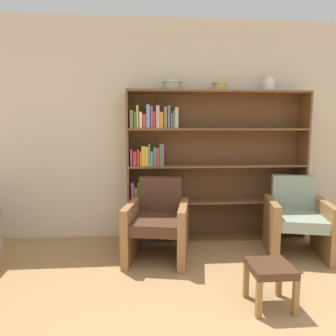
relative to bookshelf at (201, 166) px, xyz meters
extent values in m
cube|color=beige|center=(0.00, 0.17, 0.44)|extent=(12.00, 0.06, 2.75)
cube|color=brown|center=(-0.91, -0.02, -0.01)|extent=(0.02, 0.30, 1.85)
cube|color=brown|center=(1.31, -0.02, -0.01)|extent=(0.02, 0.30, 1.85)
cube|color=brown|center=(0.20, -0.02, 0.90)|extent=(2.19, 0.30, 0.02)
cube|color=brown|center=(0.20, -0.02, -0.92)|extent=(2.19, 0.30, 0.03)
cube|color=brown|center=(0.20, 0.12, -0.01)|extent=(2.19, 0.01, 1.85)
cube|color=#B2A899|center=(-0.86, -0.08, -0.78)|extent=(0.04, 0.14, 0.27)
cube|color=#7F6B4C|center=(-0.82, -0.09, -0.80)|extent=(0.02, 0.12, 0.23)
cube|color=white|center=(-0.78, -0.09, -0.79)|extent=(0.04, 0.12, 0.25)
cube|color=#334CB2|center=(-0.74, -0.05, -0.82)|extent=(0.04, 0.20, 0.18)
cube|color=gold|center=(-0.71, -0.08, -0.82)|extent=(0.02, 0.15, 0.18)
cube|color=#334CB2|center=(-0.67, -0.09, -0.77)|extent=(0.04, 0.12, 0.27)
cube|color=#4C756B|center=(-0.64, -0.07, -0.79)|extent=(0.02, 0.17, 0.24)
cube|color=#334CB2|center=(-0.61, -0.09, -0.78)|extent=(0.04, 0.13, 0.26)
cube|color=brown|center=(0.20, -0.02, -0.45)|extent=(2.19, 0.30, 0.02)
cube|color=#994C99|center=(-0.86, -0.08, -0.31)|extent=(0.04, 0.15, 0.25)
cube|color=orange|center=(-0.82, -0.06, -0.34)|extent=(0.03, 0.18, 0.19)
cube|color=#388C47|center=(-0.78, -0.06, -0.31)|extent=(0.03, 0.19, 0.25)
cube|color=black|center=(-0.74, -0.07, -0.35)|extent=(0.04, 0.17, 0.16)
cube|color=orange|center=(-0.70, -0.08, -0.30)|extent=(0.03, 0.15, 0.28)
cube|color=#B2A899|center=(-0.67, -0.08, -0.35)|extent=(0.03, 0.14, 0.18)
cube|color=gold|center=(-0.63, -0.09, -0.35)|extent=(0.03, 0.13, 0.18)
cube|color=#7F6B4C|center=(-0.60, -0.08, -0.31)|extent=(0.02, 0.15, 0.26)
cube|color=#669EB2|center=(-0.57, -0.08, -0.31)|extent=(0.04, 0.14, 0.26)
cube|color=orange|center=(-0.52, -0.09, -0.31)|extent=(0.02, 0.13, 0.25)
cube|color=brown|center=(0.20, -0.02, 0.00)|extent=(2.19, 0.30, 0.02)
cube|color=#994C99|center=(-0.87, -0.07, 0.12)|extent=(0.02, 0.17, 0.20)
cube|color=red|center=(-0.83, -0.09, 0.10)|extent=(0.04, 0.13, 0.18)
cube|color=red|center=(-0.79, -0.09, 0.11)|extent=(0.03, 0.13, 0.20)
cube|color=orange|center=(-0.76, -0.09, 0.10)|extent=(0.02, 0.13, 0.17)
cube|color=gold|center=(-0.73, -0.06, 0.13)|extent=(0.04, 0.18, 0.24)
cube|color=gold|center=(-0.68, -0.09, 0.13)|extent=(0.04, 0.13, 0.23)
cube|color=#669EB2|center=(-0.65, -0.08, 0.14)|extent=(0.02, 0.15, 0.26)
cube|color=#669EB2|center=(-0.63, -0.07, 0.10)|extent=(0.02, 0.17, 0.18)
cube|color=#4C756B|center=(-0.59, -0.08, 0.13)|extent=(0.04, 0.15, 0.22)
cube|color=red|center=(-0.55, -0.08, 0.12)|extent=(0.03, 0.14, 0.22)
cube|color=#388C47|center=(-0.52, -0.08, 0.15)|extent=(0.03, 0.14, 0.27)
cube|color=#994C99|center=(-0.49, -0.06, 0.15)|extent=(0.02, 0.17, 0.26)
cube|color=brown|center=(0.20, -0.02, 0.45)|extent=(2.19, 0.30, 0.02)
cube|color=#7F6B4C|center=(-0.86, -0.07, 0.57)|extent=(0.04, 0.17, 0.21)
cube|color=#388C47|center=(-0.82, -0.06, 0.56)|extent=(0.02, 0.19, 0.19)
cube|color=gold|center=(-0.79, -0.09, 0.60)|extent=(0.02, 0.12, 0.27)
cube|color=white|center=(-0.75, -0.07, 0.56)|extent=(0.03, 0.16, 0.19)
cube|color=red|center=(-0.71, -0.06, 0.55)|extent=(0.04, 0.18, 0.17)
cube|color=#669EB2|center=(-0.66, -0.05, 0.60)|extent=(0.04, 0.20, 0.28)
cube|color=#994C99|center=(-0.62, -0.08, 0.59)|extent=(0.02, 0.14, 0.26)
cube|color=red|center=(-0.59, -0.08, 0.56)|extent=(0.03, 0.14, 0.19)
cube|color=#B2A899|center=(-0.55, -0.08, 0.60)|extent=(0.04, 0.15, 0.27)
cube|color=orange|center=(-0.51, -0.07, 0.56)|extent=(0.04, 0.16, 0.19)
cube|color=#7F6B4C|center=(-0.46, -0.09, 0.59)|extent=(0.04, 0.12, 0.25)
cube|color=#4C756B|center=(-0.42, -0.08, 0.60)|extent=(0.03, 0.15, 0.26)
cube|color=#994C99|center=(-0.39, -0.08, 0.55)|extent=(0.02, 0.14, 0.18)
cube|color=#388C47|center=(-0.36, -0.07, 0.57)|extent=(0.02, 0.17, 0.20)
cube|color=#B2A899|center=(-0.33, -0.06, 0.59)|extent=(0.04, 0.18, 0.24)
cylinder|color=gray|center=(-0.37, -0.02, 0.97)|extent=(0.22, 0.22, 0.10)
torus|color=gray|center=(-0.37, -0.02, 1.01)|extent=(0.24, 0.24, 0.02)
cylinder|color=tan|center=(0.21, -0.02, 0.96)|extent=(0.17, 0.17, 0.10)
torus|color=tan|center=(0.21, -0.02, 1.01)|extent=(0.19, 0.19, 0.02)
cylinder|color=silver|center=(0.82, -0.02, 0.99)|extent=(0.14, 0.14, 0.15)
cylinder|color=silver|center=(0.82, -0.02, 1.09)|extent=(0.08, 0.08, 0.04)
cube|color=olive|center=(-0.36, -0.95, -0.75)|extent=(0.08, 0.08, 0.37)
cube|color=olive|center=(-0.92, -0.85, -0.75)|extent=(0.08, 0.08, 0.37)
cube|color=olive|center=(-0.25, -0.35, -0.75)|extent=(0.08, 0.08, 0.37)
cube|color=olive|center=(-0.81, -0.25, -0.75)|extent=(0.08, 0.08, 0.37)
cube|color=#4C2D1E|center=(-0.58, -0.60, -0.54)|extent=(0.59, 0.72, 0.12)
cube|color=#4C2D1E|center=(-0.53, -0.32, -0.30)|extent=(0.49, 0.21, 0.42)
cube|color=olive|center=(-0.31, -0.65, -0.63)|extent=(0.20, 0.68, 0.61)
cube|color=olive|center=(-0.86, -0.55, -0.63)|extent=(0.20, 0.68, 0.61)
cube|color=olive|center=(1.18, -0.96, -0.75)|extent=(0.08, 0.08, 0.37)
cube|color=olive|center=(0.63, -0.83, -0.75)|extent=(0.08, 0.08, 0.37)
cube|color=olive|center=(1.33, -0.37, -0.75)|extent=(0.08, 0.08, 0.37)
cube|color=olive|center=(0.78, -0.23, -0.75)|extent=(0.08, 0.08, 0.37)
cube|color=gray|center=(0.98, -0.60, -0.54)|extent=(0.62, 0.74, 0.12)
cube|color=gray|center=(1.05, -0.33, -0.30)|extent=(0.49, 0.23, 0.42)
cube|color=olive|center=(1.25, -0.67, -0.63)|extent=(0.24, 0.68, 0.61)
cube|color=olive|center=(0.71, -0.53, -0.63)|extent=(0.24, 0.68, 0.61)
cube|color=olive|center=(0.12, -1.41, -0.79)|extent=(0.04, 0.04, 0.29)
cube|color=olive|center=(0.40, -1.41, -0.79)|extent=(0.04, 0.04, 0.29)
cube|color=olive|center=(0.12, -1.69, -0.79)|extent=(0.04, 0.04, 0.29)
cube|color=olive|center=(0.40, -1.69, -0.79)|extent=(0.04, 0.04, 0.29)
cube|color=#4C2D1E|center=(0.26, -1.55, -0.62)|extent=(0.32, 0.32, 0.06)
camera|label=1|loc=(-0.70, -3.70, 0.44)|focal=32.00mm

